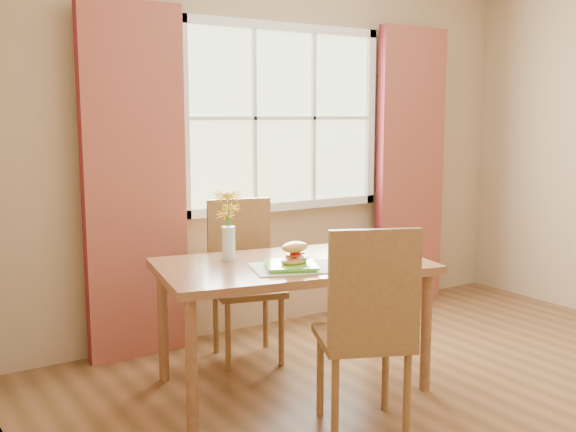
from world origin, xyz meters
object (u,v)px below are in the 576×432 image
at_px(chair_far, 244,271).
at_px(dining_table, 292,275).
at_px(croissant_sandwich, 295,254).
at_px(water_glass, 336,251).
at_px(flower_vase, 228,218).
at_px(chair_near, 368,323).

bearing_deg(chair_far, dining_table, -77.72).
relative_size(croissant_sandwich, water_glass, 1.58).
bearing_deg(flower_vase, water_glass, -36.73).
bearing_deg(flower_vase, dining_table, -42.03).
xyz_separation_m(chair_near, flower_vase, (-0.23, 0.94, 0.39)).
height_order(chair_far, flower_vase, flower_vase).
distance_m(chair_far, flower_vase, 0.61).
bearing_deg(croissant_sandwich, dining_table, 48.44).
height_order(chair_far, water_glass, chair_far).
relative_size(chair_near, croissant_sandwich, 5.42).
distance_m(dining_table, flower_vase, 0.48).
relative_size(chair_far, water_glass, 8.34).
bearing_deg(chair_near, dining_table, 111.28).
height_order(water_glass, flower_vase, flower_vase).
relative_size(water_glass, flower_vase, 0.30).
relative_size(chair_far, flower_vase, 2.53).
bearing_deg(dining_table, croissant_sandwich, -107.56).
distance_m(dining_table, chair_far, 0.60).
bearing_deg(chair_near, water_glass, 90.86).
distance_m(chair_near, water_glass, 0.67).
xyz_separation_m(chair_near, chair_far, (0.06, 1.29, -0.02)).
relative_size(chair_near, water_glass, 8.57).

